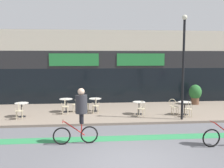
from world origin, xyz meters
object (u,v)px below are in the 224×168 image
at_px(bistro_table_4, 139,105).
at_px(cafe_chair_2_near, 65,105).
at_px(bistro_table_1, 22,107).
at_px(bistro_table_2, 66,103).
at_px(cafe_chair_4_near, 141,107).
at_px(cafe_chair_2_side, 77,103).
at_px(cafe_chair_5_near, 189,108).
at_px(cafe_chair_3_side, 85,103).
at_px(lamp_post, 183,60).
at_px(cafe_chair_1_near, 19,110).
at_px(cyclist_1, 80,111).
at_px(bistro_table_5, 185,105).
at_px(cafe_chair_5_side, 174,106).
at_px(bistro_table_3, 95,102).
at_px(planter_pot, 195,93).
at_px(cafe_chair_3_near, 96,105).

bearing_deg(bistro_table_4, cafe_chair_2_near, 175.25).
height_order(bistro_table_1, bistro_table_4, bistro_table_1).
distance_m(bistro_table_2, cafe_chair_4_near, 4.43).
bearing_deg(bistro_table_1, bistro_table_2, 23.59).
distance_m(cafe_chair_2_side, cafe_chair_5_near, 6.31).
height_order(bistro_table_2, cafe_chair_4_near, cafe_chair_4_near).
bearing_deg(cafe_chair_2_side, bistro_table_4, 159.29).
bearing_deg(cafe_chair_3_side, lamp_post, -30.67).
relative_size(cafe_chair_1_near, cafe_chair_4_near, 1.00).
xyz_separation_m(cafe_chair_2_side, cafe_chair_4_near, (3.51, -1.60, 0.00)).
height_order(bistro_table_2, lamp_post, lamp_post).
height_order(lamp_post, cyclist_1, lamp_post).
relative_size(bistro_table_5, cafe_chair_5_side, 0.80).
relative_size(bistro_table_2, bistro_table_3, 1.01).
distance_m(cafe_chair_1_near, cafe_chair_2_side, 3.31).
bearing_deg(lamp_post, cafe_chair_2_near, 164.33).
xyz_separation_m(bistro_table_2, cafe_chair_5_side, (6.01, -1.31, -0.04)).
xyz_separation_m(planter_pot, cyclist_1, (-7.52, -6.95, 0.42)).
bearing_deg(bistro_table_5, bistro_table_3, 164.62).
xyz_separation_m(cafe_chair_3_side, lamp_post, (5.03, -2.38, 2.53)).
xyz_separation_m(bistro_table_5, cafe_chair_5_side, (-0.63, -0.00, -0.00)).
bearing_deg(bistro_table_5, bistro_table_4, 172.31).
distance_m(cafe_chair_3_near, cafe_chair_5_near, 5.11).
relative_size(cafe_chair_4_near, planter_pot, 0.68).
bearing_deg(bistro_table_2, bistro_table_5, -11.14).
distance_m(bistro_table_3, cafe_chair_2_side, 1.08).
relative_size(bistro_table_3, bistro_table_4, 1.08).
xyz_separation_m(cafe_chair_1_near, cyclist_1, (3.23, -3.67, 0.64)).
bearing_deg(cafe_chair_5_side, planter_pot, 47.91).
relative_size(bistro_table_3, cafe_chair_2_near, 0.85).
distance_m(bistro_table_4, lamp_post, 3.50).
xyz_separation_m(cafe_chair_3_near, lamp_post, (4.40, -1.76, 2.53)).
relative_size(bistro_table_4, cafe_chair_3_side, 0.79).
xyz_separation_m(cafe_chair_3_near, cyclist_1, (-0.74, -4.71, 0.64)).
relative_size(bistro_table_3, cyclist_1, 0.35).
bearing_deg(cafe_chair_2_near, cafe_chair_1_near, 113.87).
height_order(bistro_table_3, cafe_chair_2_side, cafe_chair_2_side).
bearing_deg(bistro_table_5, lamp_post, -117.14).
relative_size(cafe_chair_2_side, cyclist_1, 0.41).
bearing_deg(bistro_table_1, cafe_chair_5_side, -2.21).
bearing_deg(cafe_chair_3_side, cafe_chair_4_near, -33.45).
height_order(cafe_chair_2_side, cafe_chair_3_side, same).
distance_m(cafe_chair_2_near, lamp_post, 6.83).
xyz_separation_m(cafe_chair_4_near, cafe_chair_5_near, (2.50, -0.34, 0.00)).
bearing_deg(bistro_table_2, planter_pot, 11.08).
xyz_separation_m(bistro_table_4, cafe_chair_2_side, (-3.50, 0.98, 0.01)).
distance_m(bistro_table_4, cafe_chair_3_near, 2.45).
bearing_deg(bistro_table_1, cafe_chair_3_near, 5.97).
xyz_separation_m(cafe_chair_3_near, cafe_chair_4_near, (2.43, -1.02, 0.00)).
bearing_deg(cafe_chair_4_near, lamp_post, -118.28).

